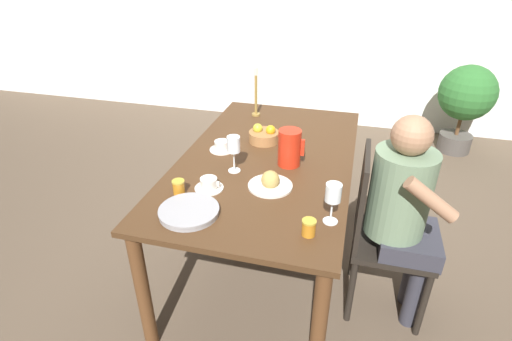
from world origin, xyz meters
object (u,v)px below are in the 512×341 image
(fruit_bowl, at_px, (264,135))
(red_pitcher, at_px, (289,148))
(bread_plate, at_px, (270,182))
(potted_plant, at_px, (466,98))
(jam_jar_red, at_px, (179,187))
(serving_tray, at_px, (189,211))
(jam_jar_amber, at_px, (309,227))
(person_seated, at_px, (404,207))
(wine_glass_water, at_px, (234,146))
(wine_glass_juice, at_px, (333,195))
(candlestick_tall, at_px, (256,97))
(teacup_across, at_px, (222,146))
(chair_person_side, at_px, (380,231))
(teacup_near_person, at_px, (209,184))

(fruit_bowl, bearing_deg, red_pitcher, -51.17)
(bread_plate, xyz_separation_m, potted_plant, (1.39, 2.43, -0.24))
(jam_jar_red, xyz_separation_m, potted_plant, (1.82, 2.60, -0.26))
(potted_plant, bearing_deg, jam_jar_red, -124.93)
(serving_tray, height_order, potted_plant, potted_plant)
(jam_jar_amber, bearing_deg, potted_plant, 67.40)
(person_seated, height_order, wine_glass_water, person_seated)
(wine_glass_juice, distance_m, serving_tray, 0.65)
(jam_jar_amber, relative_size, jam_jar_red, 1.00)
(wine_glass_juice, height_order, potted_plant, wine_glass_juice)
(wine_glass_juice, relative_size, fruit_bowl, 1.03)
(person_seated, xyz_separation_m, candlestick_tall, (-1.00, 0.85, 0.20))
(wine_glass_water, distance_m, jam_jar_amber, 0.66)
(red_pitcher, xyz_separation_m, teacup_across, (-0.42, 0.07, -0.08))
(red_pitcher, xyz_separation_m, wine_glass_water, (-0.27, -0.15, 0.05))
(jam_jar_amber, xyz_separation_m, jam_jar_red, (-0.67, 0.16, 0.00))
(wine_glass_juice, relative_size, bread_plate, 0.85)
(wine_glass_water, xyz_separation_m, teacup_across, (-0.15, 0.22, -0.13))
(jam_jar_amber, bearing_deg, teacup_across, 132.85)
(jam_jar_red, distance_m, fruit_bowl, 0.75)
(wine_glass_water, height_order, wine_glass_juice, wine_glass_water)
(jam_jar_amber, height_order, jam_jar_red, same)
(wine_glass_juice, bearing_deg, bread_plate, 146.13)
(teacup_across, relative_size, jam_jar_amber, 1.98)
(teacup_across, distance_m, candlestick_tall, 0.62)
(teacup_across, xyz_separation_m, jam_jar_amber, (0.62, -0.67, 0.02))
(red_pitcher, distance_m, bread_plate, 0.28)
(red_pitcher, xyz_separation_m, bread_plate, (-0.05, -0.26, -0.08))
(bread_plate, bearing_deg, teacup_across, 138.36)
(wine_glass_juice, bearing_deg, chair_person_side, 54.02)
(person_seated, bearing_deg, jam_jar_amber, -44.85)
(chair_person_side, bearing_deg, fruit_bowl, -117.80)
(serving_tray, bearing_deg, wine_glass_juice, 9.85)
(serving_tray, distance_m, fruit_bowl, 0.86)
(jam_jar_amber, relative_size, potted_plant, 0.08)
(chair_person_side, bearing_deg, teacup_near_person, -75.42)
(chair_person_side, height_order, jam_jar_amber, chair_person_side)
(wine_glass_juice, bearing_deg, teacup_across, 141.76)
(wine_glass_water, bearing_deg, teacup_across, 123.75)
(teacup_across, height_order, candlestick_tall, candlestick_tall)
(red_pitcher, bearing_deg, wine_glass_water, -150.93)
(fruit_bowl, bearing_deg, wine_glass_water, -99.00)
(chair_person_side, relative_size, jam_jar_red, 12.90)
(teacup_near_person, distance_m, jam_jar_amber, 0.59)
(teacup_near_person, xyz_separation_m, serving_tray, (-0.01, -0.23, -0.01))
(bread_plate, bearing_deg, serving_tray, -132.87)
(teacup_near_person, relative_size, potted_plant, 0.17)
(candlestick_tall, bearing_deg, teacup_across, -94.85)
(teacup_across, relative_size, bread_plate, 0.64)
(red_pitcher, height_order, jam_jar_amber, red_pitcher)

